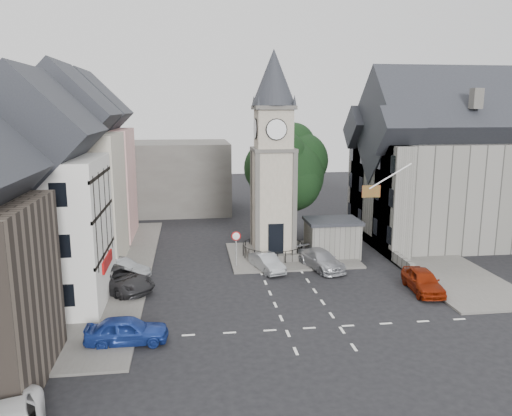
{
  "coord_description": "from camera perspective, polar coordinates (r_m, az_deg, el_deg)",
  "views": [
    {
      "loc": [
        -6.5,
        -30.44,
        11.91
      ],
      "look_at": [
        -1.76,
        5.0,
        4.69
      ],
      "focal_mm": 35.0,
      "sensor_mm": 36.0,
      "label": 1
    }
  ],
  "objects": [
    {
      "name": "ground",
      "position": [
        33.33,
        4.2,
        -9.55
      ],
      "size": [
        120.0,
        120.0,
        0.0
      ],
      "primitive_type": "plane",
      "color": "black",
      "rests_on": "ground"
    },
    {
      "name": "pavement_west",
      "position": [
        38.78,
        -16.26,
        -6.83
      ],
      "size": [
        6.0,
        30.0,
        0.14
      ],
      "primitive_type": "cube",
      "color": "#595651",
      "rests_on": "ground"
    },
    {
      "name": "pavement_east",
      "position": [
        44.27,
        17.46,
        -4.63
      ],
      "size": [
        6.0,
        26.0,
        0.14
      ],
      "primitive_type": "cube",
      "color": "#595651",
      "rests_on": "ground"
    },
    {
      "name": "central_island",
      "position": [
        41.01,
        3.98,
        -5.38
      ],
      "size": [
        10.0,
        8.0,
        0.16
      ],
      "primitive_type": "cube",
      "color": "#595651",
      "rests_on": "ground"
    },
    {
      "name": "road_markings",
      "position": [
        28.39,
        6.52,
        -13.45
      ],
      "size": [
        20.0,
        8.0,
        0.01
      ],
      "primitive_type": "cube",
      "color": "silver",
      "rests_on": "ground"
    },
    {
      "name": "clock_tower",
      "position": [
        39.16,
        1.98,
        5.86
      ],
      "size": [
        4.86,
        4.86,
        16.25
      ],
      "color": "#4C4944",
      "rests_on": "ground"
    },
    {
      "name": "stone_shelter",
      "position": [
        40.92,
        8.69,
        -3.38
      ],
      "size": [
        4.3,
        3.3,
        3.08
      ],
      "color": "slate",
      "rests_on": "ground"
    },
    {
      "name": "town_tree",
      "position": [
        44.54,
        3.44,
        5.04
      ],
      "size": [
        7.2,
        7.2,
        10.8
      ],
      "color": "black",
      "rests_on": "ground"
    },
    {
      "name": "warning_sign_post",
      "position": [
        37.36,
        -2.29,
        -3.93
      ],
      "size": [
        0.7,
        0.19,
        2.85
      ],
      "color": "black",
      "rests_on": "ground"
    },
    {
      "name": "terrace_pink",
      "position": [
        47.6,
        -18.52,
        4.4
      ],
      "size": [
        8.1,
        7.6,
        12.8
      ],
      "color": "#D69E93",
      "rests_on": "ground"
    },
    {
      "name": "terrace_cream",
      "position": [
        39.84,
        -20.63,
        3.0
      ],
      "size": [
        8.1,
        7.6,
        12.8
      ],
      "color": "beige",
      "rests_on": "ground"
    },
    {
      "name": "terrace_tudor",
      "position": [
        32.26,
        -23.69,
        0.23
      ],
      "size": [
        8.1,
        7.6,
        12.0
      ],
      "color": "silver",
      "rests_on": "ground"
    },
    {
      "name": "backdrop_west",
      "position": [
        59.23,
        -12.9,
        3.46
      ],
      "size": [
        20.0,
        10.0,
        8.0
      ],
      "primitive_type": "cube",
      "color": "#4C4944",
      "rests_on": "ground"
    },
    {
      "name": "east_building",
      "position": [
        47.3,
        20.34,
        3.85
      ],
      "size": [
        14.4,
        11.4,
        12.6
      ],
      "color": "slate",
      "rests_on": "ground"
    },
    {
      "name": "east_boundary_wall",
      "position": [
        44.87,
        13.17,
        -3.69
      ],
      "size": [
        0.4,
        16.0,
        0.9
      ],
      "primitive_type": "cube",
      "color": "slate",
      "rests_on": "ground"
    },
    {
      "name": "flagpole",
      "position": [
        37.69,
        15.11,
        3.54
      ],
      "size": [
        3.68,
        0.1,
        2.74
      ],
      "color": "white",
      "rests_on": "ground"
    },
    {
      "name": "car_west_blue",
      "position": [
        27.1,
        -14.54,
        -13.37
      ],
      "size": [
        4.2,
        1.69,
        1.43
      ],
      "primitive_type": "imported",
      "rotation": [
        0.0,
        0.0,
        1.57
      ],
      "color": "navy",
      "rests_on": "ground"
    },
    {
      "name": "car_west_silver",
      "position": [
        36.89,
        -15.14,
        -6.71
      ],
      "size": [
        4.32,
        3.17,
        1.36
      ],
      "primitive_type": "imported",
      "rotation": [
        0.0,
        0.0,
        1.09
      ],
      "color": "gray",
      "rests_on": "ground"
    },
    {
      "name": "car_west_grey",
      "position": [
        34.49,
        -15.68,
        -7.84
      ],
      "size": [
        5.93,
        5.73,
        1.57
      ],
      "primitive_type": "imported",
      "rotation": [
        0.0,
        0.0,
        0.83
      ],
      "color": "#272729",
      "rests_on": "ground"
    },
    {
      "name": "car_island_silver",
      "position": [
        37.12,
        1.27,
        -6.25
      ],
      "size": [
        2.43,
        4.11,
        1.28
      ],
      "primitive_type": "imported",
      "rotation": [
        0.0,
        0.0,
        0.3
      ],
      "color": "#969A9E",
      "rests_on": "ground"
    },
    {
      "name": "car_island_east",
      "position": [
        37.93,
        7.42,
        -5.87
      ],
      "size": [
        3.27,
        5.18,
        1.4
      ],
      "primitive_type": "imported",
      "rotation": [
        0.0,
        0.0,
        0.29
      ],
      "color": "#A2A3AA",
      "rests_on": "ground"
    },
    {
      "name": "car_east_red",
      "position": [
        34.84,
        18.53,
        -7.88
      ],
      "size": [
        2.14,
        4.54,
        1.5
      ],
      "primitive_type": "imported",
      "rotation": [
        0.0,
        0.0,
        -0.09
      ],
      "color": "maroon",
      "rests_on": "ground"
    },
    {
      "name": "pedestrian",
      "position": [
        43.3,
        14.59,
        -3.88
      ],
      "size": [
        0.61,
        0.46,
        1.51
      ],
      "primitive_type": "imported",
      "rotation": [
        0.0,
        0.0,
        3.32
      ],
      "color": "#A69789",
      "rests_on": "ground"
    }
  ]
}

